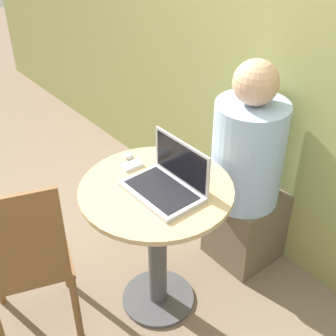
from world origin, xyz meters
TOP-DOWN VIEW (x-y plane):
  - ground_plane at (0.00, 0.00)m, footprint 12.00×12.00m
  - back_wall at (0.00, 0.81)m, footprint 7.00×0.05m
  - round_table at (0.00, 0.00)m, footprint 0.71×0.71m
  - laptop at (0.05, 0.03)m, footprint 0.36×0.24m
  - cell_phone at (-0.21, 0.02)m, footprint 0.06×0.11m
  - computer_mouse at (-0.28, 0.05)m, footprint 0.06×0.04m
  - chair_empty at (-0.22, -0.58)m, footprint 0.51×0.51m
  - person_seated at (0.05, 0.63)m, footprint 0.37×0.58m

SIDE VIEW (x-z plane):
  - ground_plane at x=0.00m, z-range 0.00..0.00m
  - chair_empty at x=-0.22m, z-range 0.01..0.96m
  - person_seated at x=0.05m, z-range -0.11..1.14m
  - round_table at x=0.00m, z-range 0.16..0.92m
  - cell_phone at x=-0.21m, z-range 0.76..0.78m
  - computer_mouse at x=-0.28m, z-range 0.76..0.79m
  - laptop at x=0.05m, z-range 0.69..0.92m
  - back_wall at x=0.00m, z-range 0.00..2.60m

